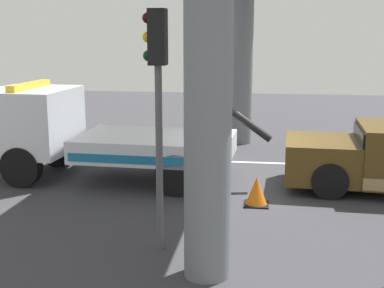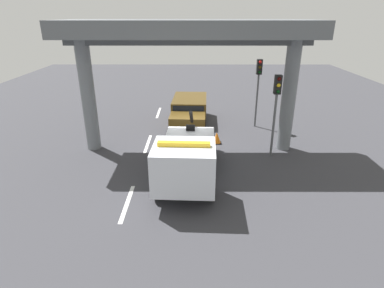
% 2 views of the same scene
% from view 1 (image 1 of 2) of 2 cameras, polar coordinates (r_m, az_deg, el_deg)
% --- Properties ---
extents(ground_plane, '(60.00, 40.00, 0.10)m').
position_cam_1_polar(ground_plane, '(13.36, 6.59, -4.57)').
color(ground_plane, '#38383D').
extents(lane_stripe_mid, '(2.60, 0.16, 0.01)m').
position_cam_1_polar(lane_stripe_mid, '(15.57, 6.83, -1.98)').
color(lane_stripe_mid, silver).
rests_on(lane_stripe_mid, ground).
extents(lane_stripe_east, '(2.60, 0.16, 0.01)m').
position_cam_1_polar(lane_stripe_east, '(16.78, -14.11, -1.24)').
color(lane_stripe_east, silver).
rests_on(lane_stripe_east, ground).
extents(tow_truck_white, '(7.30, 2.66, 2.46)m').
position_cam_1_polar(tow_truck_white, '(13.89, -11.67, 1.21)').
color(tow_truck_white, silver).
rests_on(tow_truck_white, ground).
extents(traffic_light_far, '(0.39, 0.32, 4.10)m').
position_cam_1_polar(traffic_light_far, '(8.78, -3.77, 7.11)').
color(traffic_light_far, '#515456').
rests_on(traffic_light_far, ground).
extents(traffic_cone_orange, '(0.54, 0.54, 0.64)m').
position_cam_1_polar(traffic_cone_orange, '(11.75, 6.95, -5.11)').
color(traffic_cone_orange, orange).
rests_on(traffic_cone_orange, ground).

